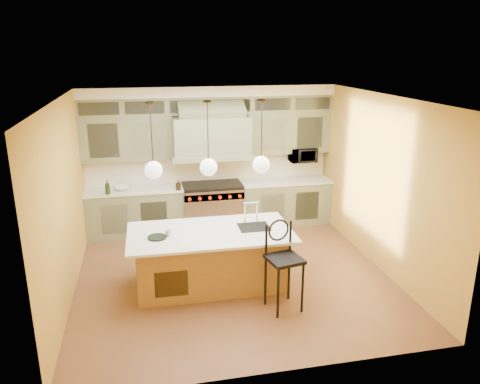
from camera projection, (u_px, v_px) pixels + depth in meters
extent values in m
plane|color=brown|center=(233.00, 275.00, 7.76)|extent=(5.00, 5.00, 0.00)
plane|color=white|center=(232.00, 97.00, 6.90)|extent=(5.00, 5.00, 0.00)
plane|color=gold|center=(209.00, 156.00, 9.67)|extent=(5.00, 0.00, 5.00)
plane|color=gold|center=(277.00, 258.00, 4.99)|extent=(5.00, 0.00, 5.00)
plane|color=gold|center=(65.00, 202.00, 6.83)|extent=(0.00, 5.00, 5.00)
plane|color=gold|center=(379.00, 182.00, 7.82)|extent=(0.00, 5.00, 5.00)
cube|color=#727A5A|center=(136.00, 212.00, 9.35)|extent=(1.90, 0.65, 0.90)
cube|color=#727A5A|center=(284.00, 202.00, 9.96)|extent=(1.90, 0.65, 0.90)
cube|color=white|center=(134.00, 190.00, 9.21)|extent=(1.90, 0.68, 0.04)
cube|color=white|center=(285.00, 181.00, 9.82)|extent=(1.90, 0.68, 0.04)
cube|color=white|center=(209.00, 167.00, 9.71)|extent=(5.00, 0.04, 0.56)
cube|color=#727A5A|center=(127.00, 138.00, 9.04)|extent=(1.75, 0.35, 0.85)
cube|color=#727A5A|center=(287.00, 132.00, 9.68)|extent=(1.75, 0.35, 0.85)
cube|color=#727A5A|center=(211.00, 136.00, 9.19)|extent=(1.50, 0.70, 0.75)
cube|color=gray|center=(212.00, 155.00, 9.31)|extent=(1.60, 0.76, 0.10)
cube|color=#333833|center=(209.00, 105.00, 9.18)|extent=(5.00, 0.35, 0.35)
cube|color=white|center=(209.00, 91.00, 9.08)|extent=(5.00, 0.47, 0.20)
cube|color=silver|center=(212.00, 208.00, 9.63)|extent=(1.20, 0.70, 0.90)
cube|color=black|center=(212.00, 185.00, 9.49)|extent=(1.20, 0.70, 0.06)
cube|color=silver|center=(215.00, 197.00, 9.24)|extent=(1.20, 0.06, 0.14)
cube|color=#9B6737|center=(210.00, 259.00, 7.31)|extent=(2.26, 1.09, 0.88)
cube|color=white|center=(210.00, 233.00, 7.13)|extent=(2.51, 1.35, 0.04)
cube|color=black|center=(254.00, 228.00, 7.31)|extent=(0.49, 0.43, 0.05)
cylinder|color=black|center=(278.00, 294.00, 6.41)|extent=(0.04, 0.04, 0.75)
cylinder|color=black|center=(302.00, 288.00, 6.56)|extent=(0.04, 0.04, 0.75)
cylinder|color=black|center=(266.00, 281.00, 6.75)|extent=(0.04, 0.04, 0.75)
cylinder|color=black|center=(289.00, 276.00, 6.90)|extent=(0.04, 0.04, 0.75)
cube|color=black|center=(284.00, 259.00, 6.54)|extent=(0.54, 0.54, 0.05)
torus|color=black|center=(279.00, 230.00, 6.60)|extent=(0.33, 0.09, 0.33)
imported|color=black|center=(303.00, 155.00, 9.82)|extent=(0.54, 0.37, 0.30)
imported|color=#1B3414|center=(107.00, 187.00, 8.84)|extent=(0.12, 0.12, 0.27)
imported|color=black|center=(178.00, 185.00, 9.11)|extent=(0.11, 0.11, 0.21)
imported|color=white|center=(124.00, 188.00, 9.14)|extent=(0.35, 0.35, 0.08)
imported|color=silver|center=(169.00, 233.00, 6.95)|extent=(0.10, 0.10, 0.10)
cylinder|color=#2D2319|center=(150.00, 103.00, 6.44)|extent=(0.12, 0.12, 0.03)
cylinder|color=#2D2319|center=(151.00, 135.00, 6.57)|extent=(0.02, 0.02, 0.93)
sphere|color=white|center=(153.00, 170.00, 6.72)|extent=(0.26, 0.26, 0.26)
cylinder|color=#2D2319|center=(207.00, 101.00, 6.59)|extent=(0.12, 0.12, 0.03)
cylinder|color=#2D2319|center=(208.00, 133.00, 6.73)|extent=(0.02, 0.02, 0.93)
sphere|color=white|center=(209.00, 167.00, 6.88)|extent=(0.26, 0.26, 0.26)
cylinder|color=#2D2319|center=(262.00, 100.00, 6.75)|extent=(0.12, 0.12, 0.03)
cylinder|color=#2D2319|center=(262.00, 131.00, 6.88)|extent=(0.02, 0.02, 0.93)
sphere|color=white|center=(261.00, 165.00, 7.04)|extent=(0.26, 0.26, 0.26)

